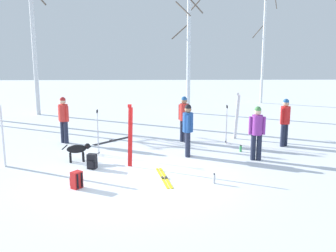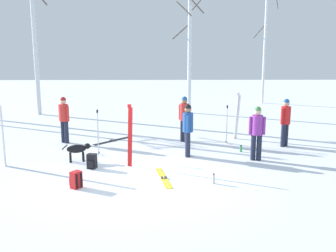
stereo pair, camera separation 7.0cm
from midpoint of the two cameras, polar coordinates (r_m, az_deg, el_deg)
The scene contains 21 objects.
ground_plane at distance 11.05m, azimuth -4.13°, elevation -7.36°, with size 60.00×60.00×0.00m, color white.
person_0 at distance 12.68m, azimuth 12.49°, elevation -0.51°, with size 0.52×0.34×1.72m.
person_1 at distance 15.05m, azimuth -14.88°, elevation 1.28°, with size 0.44×0.34×1.72m.
person_2 at distance 14.67m, azimuth 16.32°, elevation 0.93°, with size 0.42×0.37×1.72m.
person_3 at distance 12.81m, azimuth 2.71°, elevation -0.12°, with size 0.34×0.52×1.72m.
person_4 at distance 14.71m, azimuth 2.19°, elevation 1.43°, with size 0.41×0.39×1.72m.
dog at distance 12.66m, azimuth -12.95°, elevation -3.31°, with size 0.88×0.36×0.57m.
ski_pair_planted_0 at distance 11.78m, azimuth -5.61°, elevation -1.43°, with size 0.19×0.05×1.88m.
ski_pair_planted_1 at distance 12.71m, azimuth -22.75°, elevation -1.38°, with size 0.02×0.15×1.86m.
ski_pair_planted_2 at distance 15.48m, azimuth 9.74°, elevation 1.44°, with size 0.24×0.13×1.79m.
ski_pair_lying_0 at distance 10.96m, azimuth -0.77°, elevation -7.43°, with size 0.47×1.72×0.05m.
ski_pair_lying_1 at distance 15.18m, azimuth -8.07°, elevation -2.10°, with size 1.35×1.44×0.05m.
ski_poles_0 at distance 13.18m, azimuth -10.18°, elevation -0.73°, with size 0.07×0.23×1.51m.
ski_poles_1 at distance 14.63m, azimuth 8.26°, elevation 0.39°, with size 0.07×0.22×1.43m.
backpack_0 at distance 10.44m, azimuth -13.19°, elevation -7.55°, with size 0.34×0.34×0.44m.
backpack_1 at distance 11.93m, azimuth -11.02°, elevation -5.02°, with size 0.30×0.33×0.44m.
water_bottle_0 at distance 10.58m, azimuth 6.45°, elevation -7.53°, with size 0.06×0.06×0.28m.
water_bottle_1 at distance 13.76m, azimuth 10.24°, elevation -3.21°, with size 0.08×0.08×0.23m.
birch_tree_2 at distance 21.41m, azimuth -18.72°, elevation 11.27°, with size 0.89×1.41×6.99m.
birch_tree_3 at distance 20.88m, azimuth 2.86°, elevation 10.45°, with size 1.61×1.61×6.00m.
birch_tree_4 at distance 25.13m, azimuth 13.48°, elevation 11.58°, with size 1.68×1.60×6.98m.
Camera 1 is at (0.55, -10.43, 3.61)m, focal length 42.48 mm.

